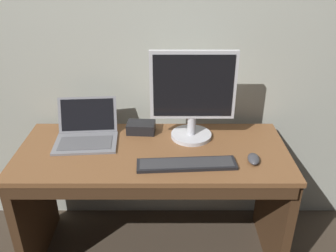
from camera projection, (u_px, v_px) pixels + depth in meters
ground_plane at (154, 249)px, 2.22m from camera, size 14.00×14.00×0.00m
desk at (153, 185)px, 1.99m from camera, size 1.43×0.60×0.72m
laptop_space_gray at (86, 134)px, 1.96m from camera, size 0.35×0.33×0.20m
external_monitor at (192, 97)px, 1.89m from camera, size 0.45×0.23×0.50m
wired_keyboard at (186, 164)px, 1.75m from camera, size 0.50×0.14×0.02m
computer_mouse at (253, 159)px, 1.78m from camera, size 0.07×0.11×0.03m
external_drive_box at (140, 127)px, 2.05m from camera, size 0.17×0.12×0.06m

